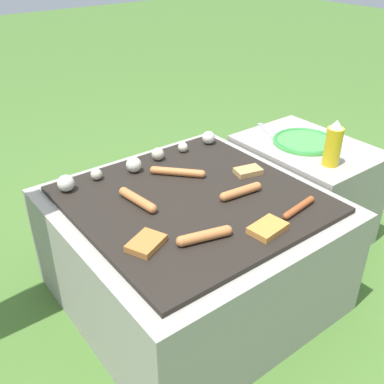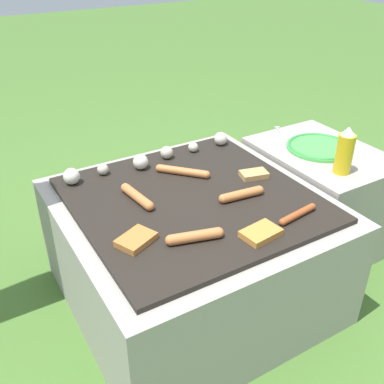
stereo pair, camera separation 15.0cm
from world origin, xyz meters
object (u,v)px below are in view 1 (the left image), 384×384
Objects in this scene: condiment_bottle at (333,144)px; fork_utensil at (266,131)px; plate_colorful at (305,141)px; sausage_front_center at (241,191)px.

condiment_bottle reaches higher than fork_utensil.
condiment_bottle reaches higher than plate_colorful.
sausage_front_center is 0.53m from plate_colorful.
condiment_bottle is at bearing -95.88° from fork_utensil.
fork_utensil is (0.47, 0.34, -0.01)m from sausage_front_center.
fork_utensil is (-0.04, 0.19, -0.01)m from plate_colorful.
sausage_front_center is at bearing -163.23° from plate_colorful.
plate_colorful is (0.51, 0.15, -0.01)m from sausage_front_center.
condiment_bottle is at bearing -112.37° from plate_colorful.
plate_colorful is 0.19m from fork_utensil.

